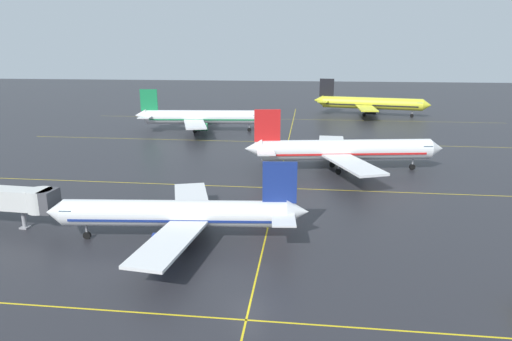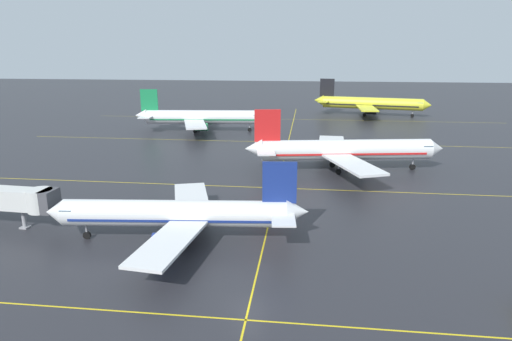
{
  "view_description": "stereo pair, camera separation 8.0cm",
  "coord_description": "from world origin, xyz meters",
  "views": [
    {
      "loc": [
        4.89,
        -36.1,
        23.31
      ],
      "look_at": [
        -2.68,
        28.3,
        5.44
      ],
      "focal_mm": 31.09,
      "sensor_mm": 36.0,
      "label": 1
    },
    {
      "loc": [
        4.97,
        -36.09,
        23.31
      ],
      "look_at": [
        -2.68,
        28.3,
        5.44
      ],
      "focal_mm": 31.09,
      "sensor_mm": 36.0,
      "label": 2
    }
  ],
  "objects": [
    {
      "name": "airliner_far_left_stand",
      "position": [
        26.84,
        127.05,
        4.36
      ],
      "size": [
        40.93,
        34.82,
        12.77
      ],
      "color": "yellow",
      "rests_on": "ground"
    },
    {
      "name": "airliner_second_row",
      "position": [
        12.05,
        49.81,
        4.18
      ],
      "size": [
        39.25,
        33.46,
        12.23
      ],
      "color": "white",
      "rests_on": "ground"
    },
    {
      "name": "ground_plane",
      "position": [
        0.0,
        0.0,
        0.0
      ],
      "size": [
        600.0,
        600.0,
        0.0
      ],
      "primitive_type": "plane",
      "color": "#28282D"
    },
    {
      "name": "airliner_front_gate",
      "position": [
        -10.75,
        14.04,
        3.5
      ],
      "size": [
        32.99,
        28.33,
        10.25
      ],
      "color": "white",
      "rests_on": "ground"
    },
    {
      "name": "airliner_third_row",
      "position": [
        -25.79,
        88.69,
        4.15
      ],
      "size": [
        39.11,
        33.58,
        12.15
      ],
      "color": "white",
      "rests_on": "ground"
    },
    {
      "name": "taxiway_markings",
      "position": [
        0.0,
        56.48,
        0.0
      ],
      "size": [
        138.45,
        171.53,
        0.01
      ],
      "color": "yellow",
      "rests_on": "ground"
    }
  ]
}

